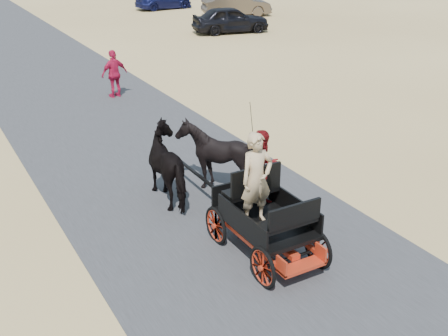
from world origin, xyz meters
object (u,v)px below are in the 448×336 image
car_b (236,5)px  car_a (231,19)px  pedestrian (114,74)px  car_c (164,0)px  carriage (265,237)px  horse_left (173,165)px  horse_right (215,156)px

car_b → car_a: bearing=162.3°
pedestrian → car_c: 21.63m
pedestrian → car_c: bearing=-129.0°
pedestrian → car_b: (13.31, 13.62, -0.12)m
carriage → horse_left: (-0.55, 3.00, 0.49)m
horse_right → car_a: horse_right is taller
car_b → car_c: size_ratio=1.09×
horse_right → car_a: bearing=-121.5°
car_c → horse_left: bearing=153.1°
pedestrian → car_a: size_ratio=0.40×
carriage → pedestrian: bearing=84.6°
car_b → car_c: car_b is taller
car_a → car_b: size_ratio=0.96×
carriage → pedestrian: (1.08, 11.43, 0.50)m
car_a → car_c: (0.44, 10.18, -0.13)m
horse_left → pedestrian: 8.59m
horse_left → car_b: horse_left is taller
horse_right → car_b: horse_right is taller
pedestrian → car_b: 19.05m
carriage → pedestrian: pedestrian is taller
horse_right → car_a: size_ratio=0.39×
carriage → pedestrian: 11.50m
carriage → car_a: size_ratio=0.56×
horse_left → car_b: bearing=-124.1°
pedestrian → horse_right: bearing=76.3°
carriage → horse_left: 3.09m
car_b → car_c: (-2.87, 5.31, -0.14)m
horse_left → car_c: size_ratio=0.49×
car_a → car_c: 10.19m
car_a → car_b: car_b is taller
car_a → car_c: size_ratio=1.04×
pedestrian → car_b: bearing=-144.4°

